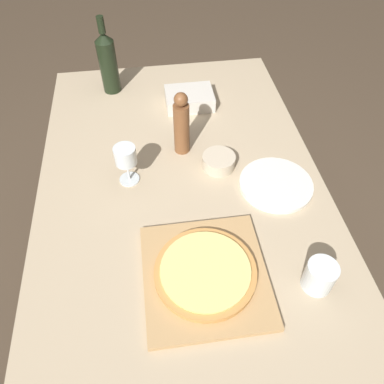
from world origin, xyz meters
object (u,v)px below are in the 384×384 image
object	(u,v)px
wine_bottle	(108,62)
wine_glass	(126,157)
pizza	(205,271)
small_bowl	(219,161)
pepper_mill	(182,125)

from	to	relation	value
wine_bottle	wine_glass	bearing A→B (deg)	-84.30
pizza	wine_glass	world-z (taller)	wine_glass
wine_glass	small_bowl	xyz separation A→B (m)	(0.31, 0.02, -0.08)
pizza	wine_bottle	distance (m)	0.98
wine_bottle	pepper_mill	world-z (taller)	wine_bottle
pizza	wine_glass	bearing A→B (deg)	116.00
pizza	wine_glass	distance (m)	0.45
wine_bottle	small_bowl	xyz separation A→B (m)	(0.37, -0.53, -0.11)
pepper_mill	small_bowl	bearing A→B (deg)	-41.69
pizza	pepper_mill	distance (m)	0.53
wine_bottle	wine_glass	xyz separation A→B (m)	(0.05, -0.55, -0.03)
pepper_mill	wine_glass	xyz separation A→B (m)	(-0.20, -0.12, -0.01)
pepper_mill	wine_glass	bearing A→B (deg)	-147.64
small_bowl	wine_glass	bearing A→B (deg)	-176.11
pepper_mill	wine_glass	distance (m)	0.23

